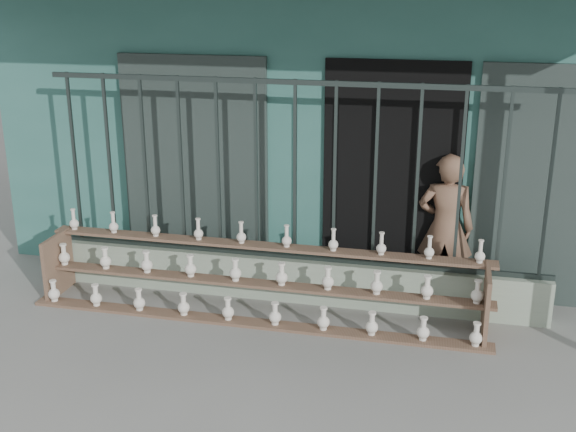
# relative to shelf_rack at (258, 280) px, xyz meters

# --- Properties ---
(ground) EXTENTS (60.00, 60.00, 0.00)m
(ground) POSITION_rel_shelf_rack_xyz_m (0.28, -0.89, -0.36)
(ground) COLOR slate
(workshop_building) EXTENTS (7.40, 6.60, 3.21)m
(workshop_building) POSITION_rel_shelf_rack_xyz_m (0.28, 3.34, 1.26)
(workshop_building) COLOR #2E6259
(workshop_building) RESTS_ON ground
(parapet_wall) EXTENTS (5.00, 0.20, 0.45)m
(parapet_wall) POSITION_rel_shelf_rack_xyz_m (0.28, 0.41, -0.13)
(parapet_wall) COLOR gray
(parapet_wall) RESTS_ON ground
(security_fence) EXTENTS (5.00, 0.04, 1.80)m
(security_fence) POSITION_rel_shelf_rack_xyz_m (0.28, 0.41, 0.99)
(security_fence) COLOR #283330
(security_fence) RESTS_ON parapet_wall
(shelf_rack) EXTENTS (4.50, 0.68, 0.85)m
(shelf_rack) POSITION_rel_shelf_rack_xyz_m (0.00, 0.00, 0.00)
(shelf_rack) COLOR brown
(shelf_rack) RESTS_ON ground
(elderly_woman) EXTENTS (0.56, 0.37, 1.53)m
(elderly_woman) POSITION_rel_shelf_rack_xyz_m (1.74, 0.80, 0.41)
(elderly_woman) COLOR brown
(elderly_woman) RESTS_ON ground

